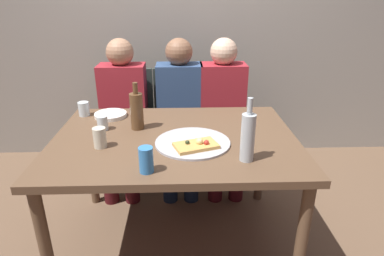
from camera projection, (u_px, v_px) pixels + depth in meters
name	position (u px, v px, depth m)	size (l,w,h in m)	color
ground_plane	(177.00, 239.00, 2.14)	(8.00, 8.00, 0.00)	brown
back_wall	(176.00, 15.00, 2.88)	(6.00, 0.10, 2.60)	gray
dining_table	(175.00, 149.00, 1.88)	(1.37, 1.00, 0.73)	brown
pizza_tray	(193.00, 143.00, 1.77)	(0.41, 0.41, 0.01)	#ADADB2
pizza_slice_last	(196.00, 145.00, 1.70)	(0.25, 0.20, 0.05)	tan
wine_bottle	(137.00, 111.00, 1.92)	(0.08, 0.08, 0.28)	brown
beer_bottle	(248.00, 136.00, 1.55)	(0.07, 0.07, 0.32)	#B2BCC1
tumbler_near	(103.00, 123.00, 1.93)	(0.06, 0.06, 0.09)	silver
tumbler_far	(84.00, 109.00, 2.16)	(0.07, 0.07, 0.09)	silver
wine_glass	(100.00, 138.00, 1.71)	(0.07, 0.07, 0.11)	beige
soda_can	(146.00, 160.00, 1.47)	(0.07, 0.07, 0.12)	#337AC1
plate_stack	(111.00, 115.00, 2.15)	(0.21, 0.21, 0.02)	white
chair_left	(127.00, 117.00, 2.75)	(0.44, 0.44, 0.90)	#2D3833
chair_middle	(180.00, 117.00, 2.77)	(0.44, 0.44, 0.90)	#2D3833
chair_right	(221.00, 116.00, 2.78)	(0.44, 0.44, 0.90)	#2D3833
guest_in_sweater	(122.00, 109.00, 2.56)	(0.36, 0.56, 1.17)	maroon
guest_in_beanie	(180.00, 108.00, 2.58)	(0.36, 0.56, 1.17)	navy
guest_by_wall	(223.00, 108.00, 2.59)	(0.36, 0.56, 1.17)	maroon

